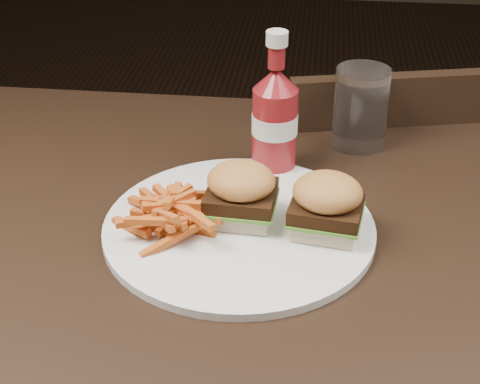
# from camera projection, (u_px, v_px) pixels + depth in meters

# --- Properties ---
(dining_table) EXTENTS (1.20, 0.80, 0.04)m
(dining_table) POSITION_uv_depth(u_px,v_px,m) (223.00, 249.00, 0.89)
(dining_table) COLOR black
(dining_table) RESTS_ON ground
(chair_far) EXTENTS (0.45, 0.45, 0.04)m
(chair_far) POSITION_uv_depth(u_px,v_px,m) (357.00, 231.00, 1.45)
(chair_far) COLOR black
(chair_far) RESTS_ON ground
(plate) EXTENTS (0.33, 0.33, 0.01)m
(plate) POSITION_uv_depth(u_px,v_px,m) (239.00, 228.00, 0.89)
(plate) COLOR white
(plate) RESTS_ON dining_table
(sandwich_half_a) EXTENTS (0.08, 0.07, 0.02)m
(sandwich_half_a) POSITION_uv_depth(u_px,v_px,m) (241.00, 211.00, 0.89)
(sandwich_half_a) COLOR beige
(sandwich_half_a) RESTS_ON plate
(sandwich_half_b) EXTENTS (0.08, 0.08, 0.02)m
(sandwich_half_b) POSITION_uv_depth(u_px,v_px,m) (325.00, 223.00, 0.87)
(sandwich_half_b) COLOR beige
(sandwich_half_b) RESTS_ON plate
(fries_pile) EXTENTS (0.14, 0.14, 0.05)m
(fries_pile) POSITION_uv_depth(u_px,v_px,m) (174.00, 210.00, 0.87)
(fries_pile) COLOR orange
(fries_pile) RESTS_ON plate
(ketchup_bottle) EXTENTS (0.08, 0.08, 0.12)m
(ketchup_bottle) POSITION_uv_depth(u_px,v_px,m) (274.00, 131.00, 0.99)
(ketchup_bottle) COLOR maroon
(ketchup_bottle) RESTS_ON dining_table
(tumbler) EXTENTS (0.10, 0.10, 0.12)m
(tumbler) POSITION_uv_depth(u_px,v_px,m) (361.00, 109.00, 1.06)
(tumbler) COLOR white
(tumbler) RESTS_ON dining_table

